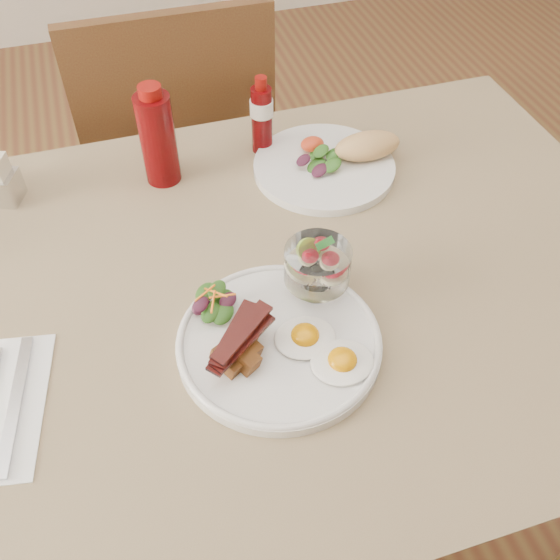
{
  "coord_description": "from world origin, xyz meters",
  "views": [
    {
      "loc": [
        -0.13,
        -0.61,
        1.44
      ],
      "look_at": [
        0.04,
        -0.06,
        0.82
      ],
      "focal_mm": 40.0,
      "sensor_mm": 36.0,
      "label": 1
    }
  ],
  "objects_px": {
    "chair_far": "(179,157)",
    "main_plate": "(279,343)",
    "table": "(247,323)",
    "hot_sauce_bottle": "(262,116)",
    "second_plate": "(334,161)",
    "ketchup_bottle": "(158,138)",
    "fruit_cup": "(317,265)"
  },
  "relations": [
    {
      "from": "chair_far",
      "to": "main_plate",
      "type": "bearing_deg",
      "value": -88.79
    },
    {
      "from": "table",
      "to": "hot_sauce_bottle",
      "type": "bearing_deg",
      "value": 69.47
    },
    {
      "from": "main_plate",
      "to": "hot_sauce_bottle",
      "type": "relative_size",
      "value": 1.9
    },
    {
      "from": "table",
      "to": "hot_sauce_bottle",
      "type": "relative_size",
      "value": 9.01
    },
    {
      "from": "second_plate",
      "to": "ketchup_bottle",
      "type": "xyz_separation_m",
      "value": [
        -0.3,
        0.06,
        0.07
      ]
    },
    {
      "from": "fruit_cup",
      "to": "hot_sauce_bottle",
      "type": "distance_m",
      "value": 0.38
    },
    {
      "from": "chair_far",
      "to": "hot_sauce_bottle",
      "type": "height_order",
      "value": "chair_far"
    },
    {
      "from": "table",
      "to": "fruit_cup",
      "type": "bearing_deg",
      "value": -28.95
    },
    {
      "from": "main_plate",
      "to": "hot_sauce_bottle",
      "type": "xyz_separation_m",
      "value": [
        0.1,
        0.45,
        0.06
      ]
    },
    {
      "from": "fruit_cup",
      "to": "ketchup_bottle",
      "type": "distance_m",
      "value": 0.38
    },
    {
      "from": "main_plate",
      "to": "second_plate",
      "type": "bearing_deg",
      "value": 58.91
    },
    {
      "from": "fruit_cup",
      "to": "second_plate",
      "type": "distance_m",
      "value": 0.32
    },
    {
      "from": "second_plate",
      "to": "main_plate",
      "type": "bearing_deg",
      "value": -121.09
    },
    {
      "from": "chair_far",
      "to": "fruit_cup",
      "type": "height_order",
      "value": "chair_far"
    },
    {
      "from": "ketchup_bottle",
      "to": "hot_sauce_bottle",
      "type": "distance_m",
      "value": 0.19
    },
    {
      "from": "chair_far",
      "to": "ketchup_bottle",
      "type": "bearing_deg",
      "value": -100.56
    },
    {
      "from": "ketchup_bottle",
      "to": "chair_far",
      "type": "bearing_deg",
      "value": 79.44
    },
    {
      "from": "fruit_cup",
      "to": "hot_sauce_bottle",
      "type": "bearing_deg",
      "value": 85.82
    },
    {
      "from": "chair_far",
      "to": "main_plate",
      "type": "distance_m",
      "value": 0.82
    },
    {
      "from": "ketchup_bottle",
      "to": "hot_sauce_bottle",
      "type": "height_order",
      "value": "ketchup_bottle"
    },
    {
      "from": "hot_sauce_bottle",
      "to": "ketchup_bottle",
      "type": "bearing_deg",
      "value": -170.85
    },
    {
      "from": "second_plate",
      "to": "hot_sauce_bottle",
      "type": "height_order",
      "value": "hot_sauce_bottle"
    },
    {
      "from": "chair_far",
      "to": "main_plate",
      "type": "relative_size",
      "value": 3.32
    },
    {
      "from": "fruit_cup",
      "to": "hot_sauce_bottle",
      "type": "xyz_separation_m",
      "value": [
        0.03,
        0.38,
        0.0
      ]
    },
    {
      "from": "chair_far",
      "to": "ketchup_bottle",
      "type": "xyz_separation_m",
      "value": [
        -0.07,
        -0.37,
        0.31
      ]
    },
    {
      "from": "main_plate",
      "to": "ketchup_bottle",
      "type": "relative_size",
      "value": 1.55
    },
    {
      "from": "main_plate",
      "to": "table",
      "type": "bearing_deg",
      "value": 97.79
    },
    {
      "from": "second_plate",
      "to": "hot_sauce_bottle",
      "type": "distance_m",
      "value": 0.15
    },
    {
      "from": "chair_far",
      "to": "second_plate",
      "type": "xyz_separation_m",
      "value": [
        0.23,
        -0.43,
        0.24
      ]
    },
    {
      "from": "second_plate",
      "to": "hot_sauce_bottle",
      "type": "xyz_separation_m",
      "value": [
        -0.11,
        0.09,
        0.05
      ]
    },
    {
      "from": "second_plate",
      "to": "hot_sauce_bottle",
      "type": "relative_size",
      "value": 1.87
    },
    {
      "from": "chair_far",
      "to": "fruit_cup",
      "type": "relative_size",
      "value": 9.8
    }
  ]
}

